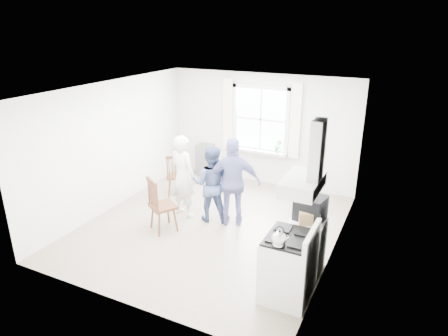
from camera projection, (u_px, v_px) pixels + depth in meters
room_shell at (211, 162)px, 7.17m from camera, size 4.62×5.12×2.64m
window_assembly at (260, 123)px, 9.18m from camera, size 1.88×0.24×1.70m
range_hood at (307, 173)px, 4.97m from camera, size 0.45×0.76×0.94m
shelf_unit at (205, 160)px, 10.02m from camera, size 0.40×0.30×0.80m
gas_stove at (288, 266)px, 5.53m from camera, size 0.68×0.76×1.12m
kettle at (279, 239)px, 5.13m from camera, size 0.20×0.20×0.28m
low_cabinet at (306, 245)px, 6.10m from camera, size 0.50×0.55×0.90m
stereo_stack at (310, 208)px, 5.89m from camera, size 0.47×0.43×0.37m
cardboard_box at (309, 217)px, 5.81m from camera, size 0.34×0.29×0.19m
windsor_chair_a at (176, 171)px, 8.70m from camera, size 0.56×0.55×0.98m
windsor_chair_b at (157, 199)px, 7.21m from camera, size 0.61×0.61×1.06m
person_left at (183, 176)px, 7.79m from camera, size 0.73×0.73×1.66m
person_mid at (211, 184)px, 7.62m from camera, size 0.91×0.91×1.51m
person_right at (233, 183)px, 7.42m from camera, size 1.31×1.31×1.71m
potted_plant at (278, 146)px, 9.07m from camera, size 0.22×0.22×0.31m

